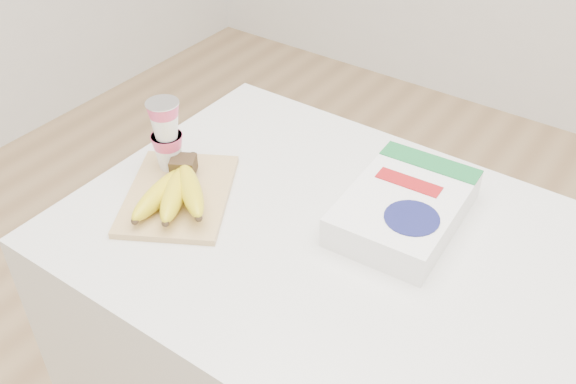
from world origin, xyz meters
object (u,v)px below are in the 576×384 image
Objects in this scene: bananas at (176,190)px; yogurt_stack at (166,133)px; table at (345,383)px; cutting_board at (179,195)px; cereal_box at (404,207)px.

yogurt_stack is (-0.09, 0.07, 0.06)m from bananas.
table is 4.08× the size of cutting_board.
cutting_board reaches higher than table.
yogurt_stack is at bearing 139.30° from bananas.
yogurt_stack is at bearing 113.51° from cutting_board.
cutting_board is (-0.36, -0.08, 0.41)m from table.
cutting_board is 0.12m from yogurt_stack.
bananas reaches higher than table.
table is 0.57m from bananas.
yogurt_stack is at bearing -176.35° from table.
bananas is at bearing -163.37° from table.
cereal_box is (0.39, 0.19, 0.02)m from cutting_board.
yogurt_stack is 0.48m from cereal_box.
table is 3.63× the size of cereal_box.
cutting_board is 0.04m from bananas.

